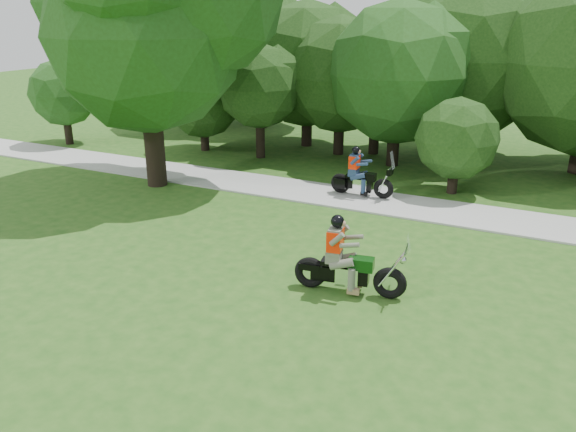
% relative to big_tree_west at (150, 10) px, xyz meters
% --- Properties ---
extents(ground, '(100.00, 100.00, 0.00)m').
position_rel_big_tree_west_xyz_m(ground, '(10.54, -6.85, -5.76)').
color(ground, '#225117').
rests_on(ground, ground).
extents(walkway, '(60.00, 2.20, 0.06)m').
position_rel_big_tree_west_xyz_m(walkway, '(10.54, 1.15, -5.73)').
color(walkway, '#A8A8A3').
rests_on(walkway, ground).
extents(tree_line, '(40.29, 12.58, 7.91)m').
position_rel_big_tree_west_xyz_m(tree_line, '(11.85, 8.08, -2.00)').
color(tree_line, black).
rests_on(tree_line, ground).
extents(big_tree_west, '(8.64, 6.56, 9.96)m').
position_rel_big_tree_west_xyz_m(big_tree_west, '(0.00, 0.00, 0.00)').
color(big_tree_west, black).
rests_on(big_tree_west, ground).
extents(chopper_motorcycle, '(2.45, 0.81, 1.75)m').
position_rel_big_tree_west_xyz_m(chopper_motorcycle, '(8.76, -4.98, -5.11)').
color(chopper_motorcycle, black).
rests_on(chopper_motorcycle, ground).
extents(touring_motorcycle, '(2.12, 0.60, 1.62)m').
position_rel_big_tree_west_xyz_m(touring_motorcycle, '(6.79, 1.46, -5.11)').
color(touring_motorcycle, black).
rests_on(touring_motorcycle, walkway).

